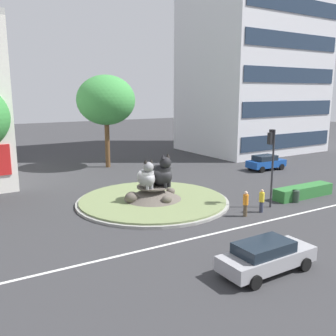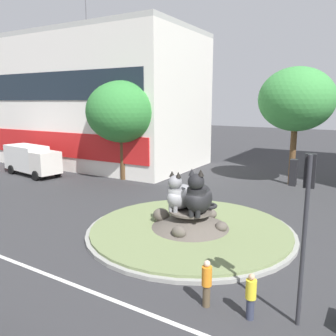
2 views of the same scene
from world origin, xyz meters
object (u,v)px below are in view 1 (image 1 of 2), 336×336
object	(u,v)px
office_tower	(254,31)
pedestrian_yellow_shirt	(262,200)
traffic_light_mast	(272,151)
cat_statue_grey	(147,177)
second_tree_near_tower	(106,100)
sedan_on_far_lane	(266,256)
cat_statue_black	(161,174)
pedestrian_orange_shirt	(246,203)
litter_bin	(296,196)
hatchback_near_shophouse	(266,162)

from	to	relation	value
office_tower	pedestrian_yellow_shirt	size ratio (longest dim) A/B	20.12
traffic_light_mast	pedestrian_yellow_shirt	size ratio (longest dim) A/B	3.45
cat_statue_grey	second_tree_near_tower	world-z (taller)	second_tree_near_tower
sedan_on_far_lane	cat_statue_grey	bearing A→B (deg)	88.11
cat_statue_black	traffic_light_mast	distance (m)	8.04
second_tree_near_tower	pedestrian_orange_shirt	distance (m)	21.38
cat_statue_black	pedestrian_yellow_shirt	xyz separation A→B (m)	(4.75, -5.54, -1.34)
pedestrian_yellow_shirt	sedan_on_far_lane	bearing A→B (deg)	79.92
second_tree_near_tower	pedestrian_orange_shirt	world-z (taller)	second_tree_near_tower
pedestrian_orange_shirt	pedestrian_yellow_shirt	bearing A→B (deg)	22.53
cat_statue_black	traffic_light_mast	world-z (taller)	traffic_light_mast
second_tree_near_tower	cat_statue_grey	bearing A→B (deg)	-100.50
traffic_light_mast	cat_statue_black	bearing A→B (deg)	47.00
office_tower	pedestrian_yellow_shirt	distance (m)	32.85
cat_statue_black	second_tree_near_tower	distance (m)	15.63
pedestrian_yellow_shirt	litter_bin	bearing A→B (deg)	-140.28
office_tower	hatchback_near_shophouse	world-z (taller)	office_tower
cat_statue_black	traffic_light_mast	xyz separation A→B (m)	(6.07, -4.92, 1.87)
cat_statue_grey	hatchback_near_shophouse	world-z (taller)	cat_statue_grey
office_tower	second_tree_near_tower	xyz separation A→B (m)	(-22.18, -1.73, -8.99)
cat_statue_grey	pedestrian_yellow_shirt	size ratio (longest dim) A/B	1.36
traffic_light_mast	office_tower	xyz separation A→B (m)	(17.63, 21.36, 12.18)
pedestrian_orange_shirt	sedan_on_far_lane	world-z (taller)	pedestrian_orange_shirt
pedestrian_yellow_shirt	litter_bin	size ratio (longest dim) A/B	1.79
cat_statue_black	office_tower	bearing A→B (deg)	113.84
pedestrian_orange_shirt	traffic_light_mast	bearing A→B (deg)	32.73
cat_statue_black	office_tower	xyz separation A→B (m)	(23.70, 16.44, 14.05)
office_tower	cat_statue_black	bearing A→B (deg)	-147.01
second_tree_near_tower	traffic_light_mast	bearing A→B (deg)	-76.95
second_tree_near_tower	pedestrian_yellow_shirt	size ratio (longest dim) A/B	6.14
traffic_light_mast	hatchback_near_shophouse	bearing A→B (deg)	-47.75
pedestrian_yellow_shirt	litter_bin	distance (m)	3.98
traffic_light_mast	pedestrian_orange_shirt	world-z (taller)	traffic_light_mast
cat_statue_black	hatchback_near_shophouse	bearing A→B (deg)	96.49
cat_statue_grey	hatchback_near_shophouse	xyz separation A→B (m)	(16.59, 4.74, -1.26)
cat_statue_black	litter_bin	bearing A→B (deg)	48.88
sedan_on_far_lane	hatchback_near_shophouse	size ratio (longest dim) A/B	1.13
cat_statue_grey	office_tower	bearing A→B (deg)	129.59
office_tower	litter_bin	world-z (taller)	office_tower
cat_statue_black	litter_bin	world-z (taller)	cat_statue_black
cat_statue_black	sedan_on_far_lane	xyz separation A→B (m)	(-1.33, -12.09, -1.39)
traffic_light_mast	sedan_on_far_lane	size ratio (longest dim) A/B	1.16
office_tower	hatchback_near_shophouse	size ratio (longest dim) A/B	7.68
office_tower	second_tree_near_tower	world-z (taller)	office_tower
litter_bin	pedestrian_orange_shirt	bearing A→B (deg)	-173.90
sedan_on_far_lane	litter_bin	world-z (taller)	sedan_on_far_lane
cat_statue_grey	second_tree_near_tower	xyz separation A→B (m)	(2.71, 14.62, 5.16)
second_tree_near_tower	office_tower	bearing A→B (deg)	4.46
cat_statue_black	cat_statue_grey	bearing A→B (deg)	-104.99
office_tower	pedestrian_orange_shirt	distance (m)	33.80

